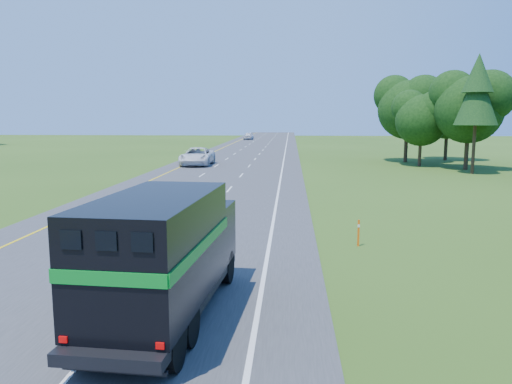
{
  "coord_description": "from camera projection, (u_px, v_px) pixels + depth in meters",
  "views": [
    {
      "loc": [
        6.36,
        1.52,
        5.35
      ],
      "look_at": [
        4.65,
        26.09,
        1.65
      ],
      "focal_mm": 35.0,
      "sensor_mm": 36.0,
      "label": 1
    }
  ],
  "objects": [
    {
      "name": "road",
      "position": [
        226.0,
        172.0,
        49.06
      ],
      "size": [
        15.0,
        260.0,
        0.04
      ],
      "primitive_type": "cube",
      "color": "#38383A",
      "rests_on": "ground"
    },
    {
      "name": "white_suv",
      "position": [
        197.0,
        156.0,
        55.7
      ],
      "size": [
        3.28,
        7.03,
        1.95
      ],
      "primitive_type": "imported",
      "rotation": [
        0.0,
        0.0,
        0.01
      ],
      "color": "silver",
      "rests_on": "road"
    },
    {
      "name": "delineator",
      "position": [
        358.0,
        232.0,
        20.79
      ],
      "size": [
        0.09,
        0.05,
        1.13
      ],
      "color": "#FF5B0D",
      "rests_on": "ground"
    },
    {
      "name": "horse_truck",
      "position": [
        165.0,
        252.0,
        13.01
      ],
      "size": [
        2.91,
        7.83,
        3.4
      ],
      "rotation": [
        0.0,
        0.0,
        -0.07
      ],
      "color": "black",
      "rests_on": "road"
    },
    {
      "name": "far_car",
      "position": [
        249.0,
        136.0,
        119.5
      ],
      "size": [
        2.3,
        5.14,
        1.72
      ],
      "primitive_type": "imported",
      "rotation": [
        0.0,
        0.0,
        -0.06
      ],
      "color": "silver",
      "rests_on": "road"
    },
    {
      "name": "lane_markings",
      "position": [
        226.0,
        172.0,
        49.05
      ],
      "size": [
        11.15,
        260.0,
        0.01
      ],
      "color": "yellow",
      "rests_on": "road"
    }
  ]
}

